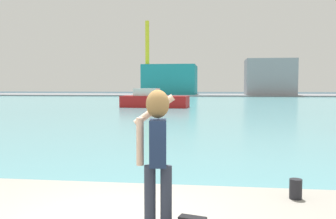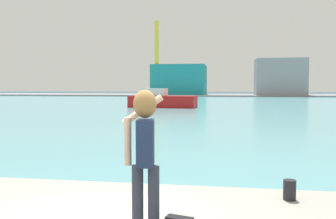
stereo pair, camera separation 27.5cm
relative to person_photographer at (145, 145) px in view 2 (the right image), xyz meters
name	(u,v)px [view 2 (the right image)]	position (x,y,z in m)	size (l,w,h in m)	color
ground_plane	(216,103)	(-0.57, 50.18, -1.73)	(220.00, 220.00, 0.00)	#334751
harbor_water	(216,102)	(-0.57, 52.18, -1.72)	(140.00, 100.00, 0.02)	#599EA8
far_shore_dock	(221,95)	(-0.57, 92.18, -1.55)	(140.00, 20.00, 0.35)	gray
person_photographer	(145,145)	(0.00, 0.00, 0.00)	(0.53, 0.55, 1.74)	#2D3342
harbor_bollard	(290,190)	(1.97, 1.60, -0.91)	(0.20, 0.20, 0.31)	black
boat_moored	(161,100)	(-6.45, 37.32, -0.88)	(7.92, 3.27, 2.19)	#B21919
warehouse_left	(180,80)	(-11.30, 92.34, 2.43)	(13.49, 13.36, 7.62)	teal
warehouse_right	(280,77)	(13.73, 88.80, 2.99)	(11.74, 8.94, 8.74)	gray
port_crane	(157,52)	(-16.68, 87.58, 9.42)	(2.73, 9.18, 18.40)	yellow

